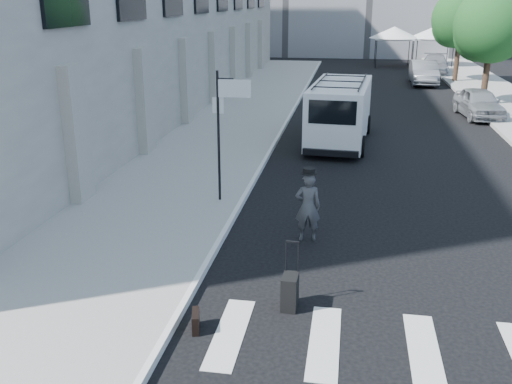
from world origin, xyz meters
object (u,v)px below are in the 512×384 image
(cargo_van, at_px, (340,112))
(parked_car_c, at_px, (435,65))
(suitcase, at_px, (290,292))
(businessman, at_px, (308,207))
(parked_car_b, at_px, (424,73))
(briefcase, at_px, (196,321))
(parked_car_a, at_px, (479,103))

(cargo_van, bearing_deg, parked_car_c, 78.24)
(suitcase, bearing_deg, businessman, 91.10)
(parked_car_b, bearing_deg, businessman, -100.84)
(businessman, distance_m, parked_car_b, 27.31)
(cargo_van, relative_size, parked_car_c, 1.30)
(suitcase, distance_m, cargo_van, 13.07)
(parked_car_b, bearing_deg, parked_car_c, 76.38)
(briefcase, distance_m, parked_car_b, 31.73)
(businessman, distance_m, parked_car_a, 17.27)
(suitcase, height_order, cargo_van, cargo_van)
(suitcase, xyz_separation_m, cargo_van, (0.53, 13.03, 0.88))
(suitcase, height_order, parked_car_a, parked_car_a)
(parked_car_a, bearing_deg, businessman, -119.42)
(briefcase, distance_m, parked_car_c, 37.21)
(businessman, distance_m, briefcase, 4.51)
(briefcase, bearing_deg, parked_car_a, 53.32)
(parked_car_a, distance_m, parked_car_b, 10.99)
(suitcase, distance_m, parked_car_a, 20.25)
(briefcase, relative_size, cargo_van, 0.07)
(parked_car_a, bearing_deg, parked_car_c, 83.96)
(briefcase, distance_m, parked_car_a, 21.74)
(suitcase, distance_m, parked_car_b, 30.45)
(cargo_van, bearing_deg, parked_car_a, 47.54)
(businessman, relative_size, cargo_van, 0.26)
(businessman, relative_size, parked_car_a, 0.41)
(briefcase, bearing_deg, cargo_van, 67.82)
(briefcase, bearing_deg, suitcase, 19.62)
(businessman, xyz_separation_m, parked_car_b, (5.46, 26.76, -0.06))
(parked_car_a, relative_size, parked_car_b, 0.88)
(suitcase, relative_size, parked_car_b, 0.27)
(cargo_van, distance_m, parked_car_b, 17.64)
(suitcase, bearing_deg, briefcase, -144.29)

